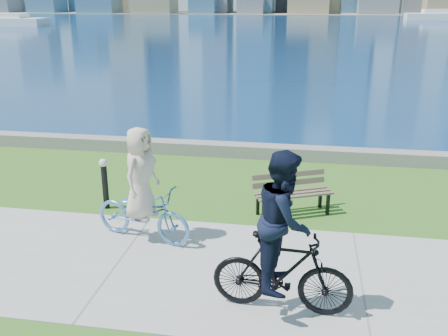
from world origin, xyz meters
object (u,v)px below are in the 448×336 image
(park_bench, at_px, (292,190))
(cyclist_woman, at_px, (142,199))
(bollard_lamp, at_px, (105,180))
(cyclist_man, at_px, (283,247))

(park_bench, xyz_separation_m, cyclist_woman, (-2.63, -1.66, 0.30))
(bollard_lamp, bearing_deg, cyclist_man, -38.28)
(park_bench, xyz_separation_m, cyclist_man, (-0.00, -3.46, 0.51))
(bollard_lamp, xyz_separation_m, cyclist_man, (3.87, -3.06, 0.39))
(cyclist_man, bearing_deg, park_bench, 3.36)
(cyclist_woman, bearing_deg, cyclist_man, -109.64)
(park_bench, relative_size, cyclist_man, 0.71)
(cyclist_woman, height_order, cyclist_man, cyclist_man)
(cyclist_woman, xyz_separation_m, cyclist_man, (2.63, -1.80, 0.21))
(bollard_lamp, distance_m, cyclist_man, 4.95)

